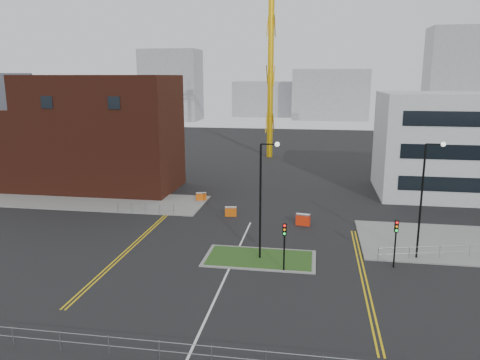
# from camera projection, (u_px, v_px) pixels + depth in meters

# --- Properties ---
(ground) EXTENTS (200.00, 200.00, 0.00)m
(ground) POSITION_uv_depth(u_px,v_px,m) (212.00, 306.00, 28.89)
(ground) COLOR black
(ground) RESTS_ON ground
(pavement_left) EXTENTS (28.00, 8.00, 0.12)m
(pavement_left) POSITION_uv_depth(u_px,v_px,m) (83.00, 200.00, 53.22)
(pavement_left) COLOR slate
(pavement_left) RESTS_ON ground
(island_kerb) EXTENTS (8.60, 4.60, 0.08)m
(island_kerb) POSITION_uv_depth(u_px,v_px,m) (260.00, 258.00, 36.27)
(island_kerb) COLOR slate
(island_kerb) RESTS_ON ground
(grass_island) EXTENTS (8.00, 4.00, 0.12)m
(grass_island) POSITION_uv_depth(u_px,v_px,m) (260.00, 258.00, 36.27)
(grass_island) COLOR #204617
(grass_island) RESTS_ON ground
(brick_building) EXTENTS (24.20, 10.07, 14.24)m
(brick_building) POSITION_uv_depth(u_px,v_px,m) (80.00, 134.00, 57.99)
(brick_building) COLOR #4C1E13
(brick_building) RESTS_ON ground
(streetlamp_island) EXTENTS (1.46, 0.36, 9.18)m
(streetlamp_island) POSITION_uv_depth(u_px,v_px,m) (263.00, 191.00, 35.07)
(streetlamp_island) COLOR black
(streetlamp_island) RESTS_ON ground
(streetlamp_right_near) EXTENTS (1.46, 0.36, 9.18)m
(streetlamp_right_near) POSITION_uv_depth(u_px,v_px,m) (425.00, 191.00, 35.10)
(streetlamp_right_near) COLOR black
(streetlamp_right_near) RESTS_ON ground
(traffic_light_island) EXTENTS (0.28, 0.33, 3.65)m
(traffic_light_island) POSITION_uv_depth(u_px,v_px,m) (284.00, 238.00, 33.46)
(traffic_light_island) COLOR black
(traffic_light_island) RESTS_ON ground
(traffic_light_right) EXTENTS (0.28, 0.33, 3.65)m
(traffic_light_right) POSITION_uv_depth(u_px,v_px,m) (396.00, 234.00, 34.13)
(traffic_light_right) COLOR black
(traffic_light_right) RESTS_ON ground
(railing_front) EXTENTS (24.05, 0.05, 1.10)m
(railing_front) POSITION_uv_depth(u_px,v_px,m) (185.00, 349.00, 22.94)
(railing_front) COLOR gray
(railing_front) RESTS_ON ground
(railing_left) EXTENTS (6.05, 0.05, 1.10)m
(railing_left) POSITION_uv_depth(u_px,v_px,m) (145.00, 207.00, 47.80)
(railing_left) COLOR gray
(railing_left) RESTS_ON ground
(centre_line) EXTENTS (0.15, 30.00, 0.01)m
(centre_line) POSITION_uv_depth(u_px,v_px,m) (219.00, 291.00, 30.81)
(centre_line) COLOR silver
(centre_line) RESTS_ON ground
(yellow_left_a) EXTENTS (0.12, 24.00, 0.01)m
(yellow_left_a) POSITION_uv_depth(u_px,v_px,m) (135.00, 242.00, 39.94)
(yellow_left_a) COLOR gold
(yellow_left_a) RESTS_ON ground
(yellow_left_b) EXTENTS (0.12, 24.00, 0.01)m
(yellow_left_b) POSITION_uv_depth(u_px,v_px,m) (138.00, 242.00, 39.89)
(yellow_left_b) COLOR gold
(yellow_left_b) RESTS_ON ground
(yellow_right_a) EXTENTS (0.12, 20.00, 0.01)m
(yellow_right_a) POSITION_uv_depth(u_px,v_px,m) (361.00, 276.00, 33.17)
(yellow_right_a) COLOR gold
(yellow_right_a) RESTS_ON ground
(yellow_right_b) EXTENTS (0.12, 20.00, 0.01)m
(yellow_right_b) POSITION_uv_depth(u_px,v_px,m) (366.00, 276.00, 33.12)
(yellow_right_b) COLOR gold
(yellow_right_b) RESTS_ON ground
(skyline_a) EXTENTS (18.00, 12.00, 22.00)m
(skyline_a) POSITION_uv_depth(u_px,v_px,m) (171.00, 85.00, 148.39)
(skyline_a) COLOR gray
(skyline_a) RESTS_ON ground
(skyline_b) EXTENTS (24.00, 12.00, 16.00)m
(skyline_b) POSITION_uv_depth(u_px,v_px,m) (330.00, 95.00, 150.80)
(skyline_b) COLOR gray
(skyline_b) RESTS_ON ground
(skyline_c) EXTENTS (14.00, 12.00, 28.00)m
(skyline_c) POSITION_uv_depth(u_px,v_px,m) (451.00, 76.00, 139.16)
(skyline_c) COLOR gray
(skyline_c) RESTS_ON ground
(skyline_d) EXTENTS (30.00, 12.00, 12.00)m
(skyline_d) POSITION_uv_depth(u_px,v_px,m) (277.00, 99.00, 163.70)
(skyline_d) COLOR gray
(skyline_d) RESTS_ON ground
(barrier_left) EXTENTS (1.23, 0.79, 0.98)m
(barrier_left) POSITION_uv_depth(u_px,v_px,m) (201.00, 197.00, 52.94)
(barrier_left) COLOR #CF540B
(barrier_left) RESTS_ON ground
(barrier_mid) EXTENTS (1.21, 0.59, 0.98)m
(barrier_mid) POSITION_uv_depth(u_px,v_px,m) (231.00, 211.00, 47.23)
(barrier_mid) COLOR #D2530B
(barrier_mid) RESTS_ON ground
(barrier_right) EXTENTS (1.38, 0.65, 1.11)m
(barrier_right) POSITION_uv_depth(u_px,v_px,m) (303.00, 219.00, 44.34)
(barrier_right) COLOR red
(barrier_right) RESTS_ON ground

